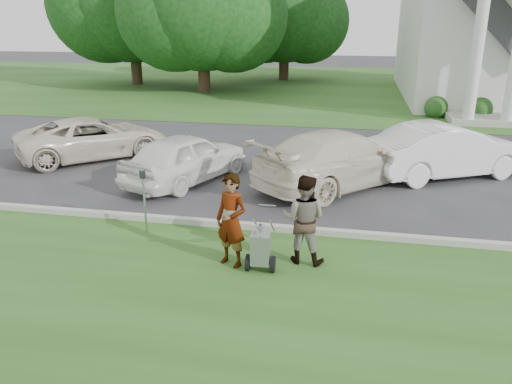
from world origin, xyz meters
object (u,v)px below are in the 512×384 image
(car_c, at_px, (341,159))
(car_d, at_px, (447,150))
(striping_cart, at_px, (261,250))
(car_b, at_px, (186,157))
(tree_back, at_px, (285,16))
(parking_meter_near, at_px, (144,193))
(tree_left, at_px, (202,8))
(tree_far, at_px, (131,1))
(person_left, at_px, (231,221))
(person_right, at_px, (304,220))
(car_a, at_px, (93,138))

(car_c, height_order, car_d, car_d)
(striping_cart, relative_size, car_b, 0.26)
(tree_back, distance_m, parking_meter_near, 30.36)
(tree_left, distance_m, tree_back, 8.95)
(tree_left, relative_size, tree_far, 0.91)
(tree_back, distance_m, car_b, 26.68)
(tree_far, xyz_separation_m, person_left, (13.65, -26.16, -4.80))
(parking_meter_near, distance_m, car_c, 5.80)
(tree_back, distance_m, person_right, 31.40)
(person_right, xyz_separation_m, car_a, (-7.77, 6.31, -0.19))
(parking_meter_near, relative_size, car_d, 0.30)
(tree_back, bearing_deg, parking_meter_near, -87.24)
(person_right, bearing_deg, tree_far, -53.22)
(tree_left, distance_m, car_a, 17.09)
(striping_cart, xyz_separation_m, person_right, (0.72, 0.54, 0.44))
(tree_left, relative_size, parking_meter_near, 7.30)
(striping_cart, relative_size, car_c, 0.20)
(car_a, distance_m, car_c, 8.38)
(car_b, relative_size, car_c, 0.78)
(striping_cart, height_order, car_b, car_b)
(tree_back, xyz_separation_m, person_left, (3.64, -31.16, -3.84))
(tree_left, bearing_deg, tree_far, 153.44)
(car_c, bearing_deg, parking_meter_near, 88.13)
(car_d, bearing_deg, person_left, 116.70)
(car_c, xyz_separation_m, car_d, (3.03, 1.49, 0.01))
(tree_left, relative_size, car_a, 2.18)
(striping_cart, relative_size, car_a, 0.22)
(tree_far, height_order, parking_meter_near, tree_far)
(striping_cart, bearing_deg, tree_far, 115.91)
(striping_cart, bearing_deg, car_b, 119.77)
(tree_left, distance_m, striping_cart, 25.15)
(person_right, bearing_deg, car_a, -32.39)
(parking_meter_near, bearing_deg, car_d, 39.16)
(tree_back, xyz_separation_m, car_a, (-2.83, -24.46, -4.05))
(tree_far, height_order, person_left, tree_far)
(parking_meter_near, height_order, car_a, parking_meter_near)
(person_right, height_order, parking_meter_near, person_right)
(car_b, height_order, car_c, car_c)
(tree_far, distance_m, tree_back, 11.22)
(car_d, bearing_deg, car_c, 88.24)
(tree_left, xyz_separation_m, car_a, (1.17, -16.46, -4.43))
(car_a, height_order, car_d, car_d)
(striping_cart, relative_size, parking_meter_near, 0.74)
(car_c, relative_size, car_d, 1.12)
(car_a, bearing_deg, car_d, -133.03)
(tree_back, bearing_deg, tree_far, -153.44)
(tree_left, bearing_deg, car_a, -85.92)
(car_a, distance_m, car_d, 11.29)
(parking_meter_near, relative_size, car_a, 0.30)
(tree_back, relative_size, person_right, 5.56)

